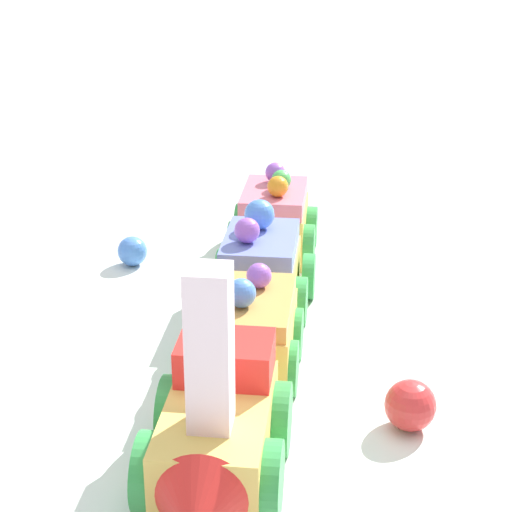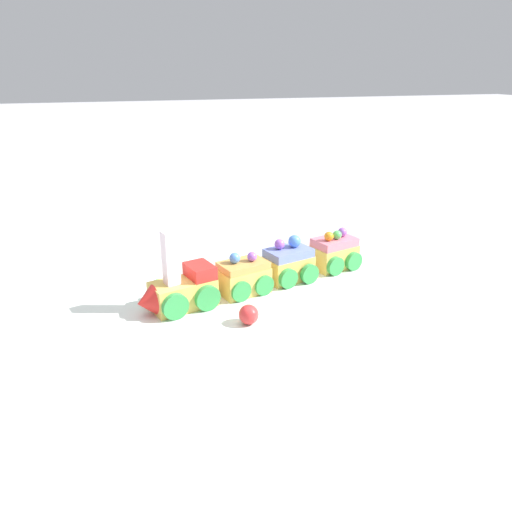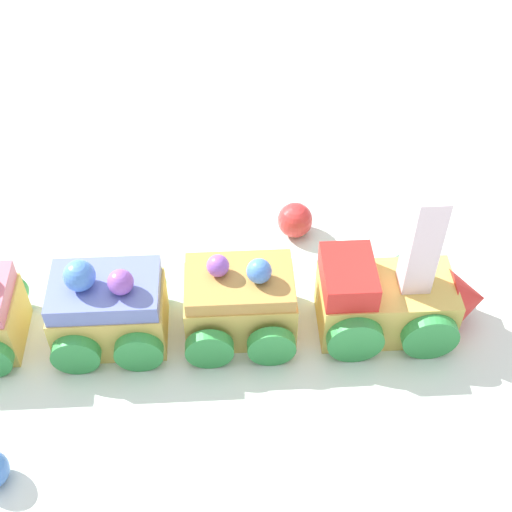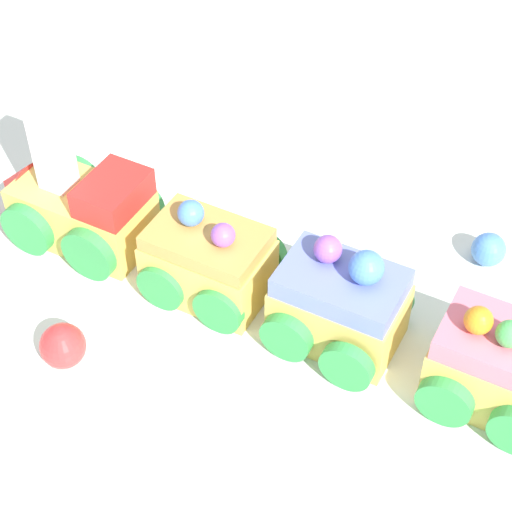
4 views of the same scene
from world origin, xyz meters
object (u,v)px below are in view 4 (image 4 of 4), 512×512
Objects in this scene: cake_car_caramel at (213,260)px; cake_car_blueberry at (340,306)px; cake_car_strawberry at (500,368)px; gumball_blue at (489,249)px; cake_train_locomotive at (73,202)px; gumball_red at (63,346)px.

cake_car_blueberry is (-0.09, -0.02, 0.00)m from cake_car_caramel.
cake_car_blueberry is 1.00× the size of cake_car_strawberry.
cake_car_caramel is at bearing 49.90° from gumball_blue.
gumball_blue is at bearing -71.23° from cake_car_strawberry.
cake_train_locomotive reaches higher than cake_car_caramel.
cake_car_caramel is 0.19m from gumball_blue.
cake_car_caramel is at bearing 0.17° from cake_car_blueberry.
gumball_red is at bearing 60.15° from gumball_blue.
cake_car_caramel is at bearing -0.03° from cake_car_strawberry.
gumball_blue is (-0.23, -0.17, -0.02)m from cake_train_locomotive.
cake_car_blueberry is 3.17× the size of gumball_red.
gumball_red is 1.21× the size of gumball_blue.
cake_car_caramel is 1.00× the size of cake_car_strawberry.
cake_train_locomotive is at bearing -42.81° from gumball_red.
cake_car_blueberry reaches higher than cake_car_strawberry.
gumball_red is (-0.08, 0.08, -0.01)m from cake_train_locomotive.
cake_car_blueberry is at bearing -179.83° from cake_car_caramel.
cake_car_caramel reaches higher than gumball_blue.
cake_car_strawberry is at bearing 179.79° from cake_car_blueberry.
cake_car_blueberry reaches higher than gumball_blue.
cake_car_strawberry reaches higher than cake_car_caramel.
gumball_red is at bearing 22.11° from cake_car_strawberry.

